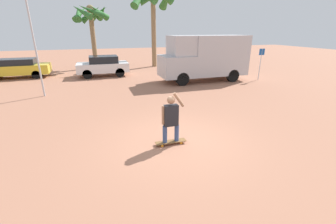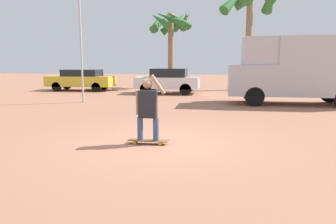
{
  "view_description": "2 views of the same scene",
  "coord_description": "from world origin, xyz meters",
  "px_view_note": "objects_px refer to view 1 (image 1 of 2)",
  "views": [
    {
      "loc": [
        -2.31,
        -6.18,
        3.44
      ],
      "look_at": [
        -0.1,
        0.67,
        0.8
      ],
      "focal_mm": 24.0,
      "sensor_mm": 36.0,
      "label": 1
    },
    {
      "loc": [
        1.43,
        -7.78,
        2.03
      ],
      "look_at": [
        0.09,
        0.75,
        0.67
      ],
      "focal_mm": 35.0,
      "sensor_mm": 36.0,
      "label": 2
    }
  ],
  "objects_px": {
    "person_skateboarder": "(171,117)",
    "palm_tree_center_background": "(91,16)",
    "parked_car_white": "(103,65)",
    "camper_van": "(205,57)",
    "street_sign": "(261,60)",
    "palm_tree_near_van": "(153,0)",
    "skateboard": "(171,142)",
    "parked_car_yellow": "(17,68)",
    "flagpole": "(34,33)"
  },
  "relations": [
    {
      "from": "person_skateboarder",
      "to": "palm_tree_center_background",
      "type": "bearing_deg",
      "value": 96.57
    },
    {
      "from": "parked_car_white",
      "to": "camper_van",
      "type": "bearing_deg",
      "value": -30.76
    },
    {
      "from": "parked_car_white",
      "to": "street_sign",
      "type": "bearing_deg",
      "value": -25.01
    },
    {
      "from": "person_skateboarder",
      "to": "palm_tree_near_van",
      "type": "bearing_deg",
      "value": 77.26
    },
    {
      "from": "parked_car_white",
      "to": "palm_tree_center_background",
      "type": "bearing_deg",
      "value": 96.33
    },
    {
      "from": "skateboard",
      "to": "parked_car_yellow",
      "type": "relative_size",
      "value": 0.22
    },
    {
      "from": "parked_car_white",
      "to": "flagpole",
      "type": "xyz_separation_m",
      "value": [
        -3.35,
        -4.91,
        2.48
      ]
    },
    {
      "from": "person_skateboarder",
      "to": "parked_car_white",
      "type": "bearing_deg",
      "value": 96.66
    },
    {
      "from": "camper_van",
      "to": "flagpole",
      "type": "relative_size",
      "value": 1.05
    },
    {
      "from": "parked_car_yellow",
      "to": "skateboard",
      "type": "bearing_deg",
      "value": -60.58
    },
    {
      "from": "camper_van",
      "to": "palm_tree_near_van",
      "type": "height_order",
      "value": "palm_tree_near_van"
    },
    {
      "from": "camper_van",
      "to": "flagpole",
      "type": "bearing_deg",
      "value": -174.91
    },
    {
      "from": "palm_tree_near_van",
      "to": "parked_car_white",
      "type": "bearing_deg",
      "value": -144.43
    },
    {
      "from": "flagpole",
      "to": "street_sign",
      "type": "height_order",
      "value": "flagpole"
    },
    {
      "from": "palm_tree_center_background",
      "to": "parked_car_yellow",
      "type": "bearing_deg",
      "value": -150.57
    },
    {
      "from": "skateboard",
      "to": "parked_car_white",
      "type": "height_order",
      "value": "parked_car_white"
    },
    {
      "from": "street_sign",
      "to": "palm_tree_center_background",
      "type": "bearing_deg",
      "value": 139.84
    },
    {
      "from": "skateboard",
      "to": "flagpole",
      "type": "height_order",
      "value": "flagpole"
    },
    {
      "from": "parked_car_white",
      "to": "street_sign",
      "type": "relative_size",
      "value": 1.75
    },
    {
      "from": "parked_car_white",
      "to": "palm_tree_near_van",
      "type": "height_order",
      "value": "palm_tree_near_van"
    },
    {
      "from": "parked_car_yellow",
      "to": "street_sign",
      "type": "bearing_deg",
      "value": -20.16
    },
    {
      "from": "person_skateboarder",
      "to": "skateboard",
      "type": "bearing_deg",
      "value": 0.0
    },
    {
      "from": "person_skateboarder",
      "to": "parked_car_yellow",
      "type": "distance_m",
      "value": 15.51
    },
    {
      "from": "palm_tree_near_van",
      "to": "palm_tree_center_background",
      "type": "relative_size",
      "value": 1.31
    },
    {
      "from": "person_skateboarder",
      "to": "palm_tree_near_van",
      "type": "relative_size",
      "value": 0.22
    },
    {
      "from": "street_sign",
      "to": "parked_car_yellow",
      "type": "bearing_deg",
      "value": 159.84
    },
    {
      "from": "flagpole",
      "to": "parked_car_yellow",
      "type": "bearing_deg",
      "value": 114.84
    },
    {
      "from": "skateboard",
      "to": "flagpole",
      "type": "bearing_deg",
      "value": 122.93
    },
    {
      "from": "palm_tree_center_background",
      "to": "flagpole",
      "type": "bearing_deg",
      "value": -107.04
    },
    {
      "from": "person_skateboarder",
      "to": "parked_car_yellow",
      "type": "bearing_deg",
      "value": 119.42
    },
    {
      "from": "person_skateboarder",
      "to": "parked_car_yellow",
      "type": "relative_size",
      "value": 0.36
    },
    {
      "from": "skateboard",
      "to": "flagpole",
      "type": "relative_size",
      "value": 0.17
    },
    {
      "from": "parked_car_white",
      "to": "parked_car_yellow",
      "type": "bearing_deg",
      "value": 168.9
    },
    {
      "from": "parked_car_yellow",
      "to": "street_sign",
      "type": "relative_size",
      "value": 2.04
    },
    {
      "from": "parked_car_white",
      "to": "street_sign",
      "type": "xyz_separation_m",
      "value": [
        10.63,
        -4.96,
        0.61
      ]
    },
    {
      "from": "person_skateboarder",
      "to": "flagpole",
      "type": "bearing_deg",
      "value": 122.92
    },
    {
      "from": "camper_van",
      "to": "street_sign",
      "type": "relative_size",
      "value": 2.75
    },
    {
      "from": "camper_van",
      "to": "street_sign",
      "type": "bearing_deg",
      "value": -13.75
    },
    {
      "from": "skateboard",
      "to": "palm_tree_center_background",
      "type": "xyz_separation_m",
      "value": [
        -1.93,
        16.72,
        4.49
      ]
    },
    {
      "from": "parked_car_yellow",
      "to": "palm_tree_near_van",
      "type": "distance_m",
      "value": 12.6
    },
    {
      "from": "skateboard",
      "to": "person_skateboarder",
      "type": "xyz_separation_m",
      "value": [
        -0.0,
        -0.0,
        0.87
      ]
    },
    {
      "from": "palm_tree_center_background",
      "to": "street_sign",
      "type": "distance_m",
      "value": 14.89
    },
    {
      "from": "parked_car_yellow",
      "to": "flagpole",
      "type": "height_order",
      "value": "flagpole"
    },
    {
      "from": "camper_van",
      "to": "flagpole",
      "type": "height_order",
      "value": "flagpole"
    },
    {
      "from": "parked_car_yellow",
      "to": "flagpole",
      "type": "relative_size",
      "value": 0.78
    },
    {
      "from": "flagpole",
      "to": "camper_van",
      "type": "bearing_deg",
      "value": 5.09
    },
    {
      "from": "parked_car_yellow",
      "to": "street_sign",
      "type": "distance_m",
      "value": 17.93
    },
    {
      "from": "flagpole",
      "to": "person_skateboarder",
      "type": "bearing_deg",
      "value": -57.08
    },
    {
      "from": "parked_car_yellow",
      "to": "street_sign",
      "type": "height_order",
      "value": "street_sign"
    },
    {
      "from": "camper_van",
      "to": "parked_car_white",
      "type": "relative_size",
      "value": 1.57
    }
  ]
}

